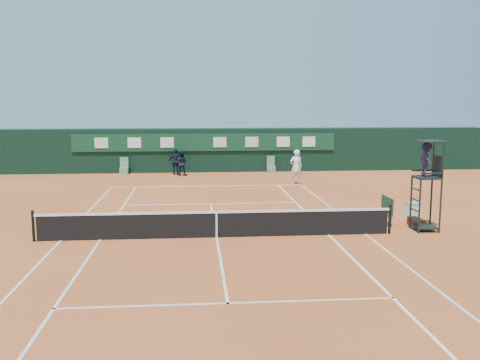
% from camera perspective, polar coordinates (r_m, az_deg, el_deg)
% --- Properties ---
extents(ground, '(90.00, 90.00, 0.00)m').
position_cam_1_polar(ground, '(19.37, -2.51, -6.13)').
color(ground, '#C4602E').
rests_on(ground, ground).
extents(court_lines, '(11.05, 23.85, 0.01)m').
position_cam_1_polar(court_lines, '(19.37, -2.51, -6.12)').
color(court_lines, white).
rests_on(court_lines, ground).
extents(tennis_net, '(12.90, 0.10, 1.10)m').
position_cam_1_polar(tennis_net, '(19.25, -2.52, -4.67)').
color(tennis_net, black).
rests_on(tennis_net, ground).
extents(back_wall, '(40.00, 1.65, 3.00)m').
position_cam_1_polar(back_wall, '(37.64, -3.74, 3.24)').
color(back_wall, black).
rests_on(back_wall, ground).
extents(linesman_chair_left, '(0.55, 0.50, 1.15)m').
position_cam_1_polar(linesman_chair_left, '(36.81, -12.27, 1.09)').
color(linesman_chair_left, '#5F9164').
rests_on(linesman_chair_left, ground).
extents(linesman_chair_right, '(0.55, 0.50, 1.15)m').
position_cam_1_polar(linesman_chair_right, '(36.89, 3.33, 1.28)').
color(linesman_chair_right, '#5B8B67').
rests_on(linesman_chair_right, ground).
extents(umpire_chair, '(0.96, 0.95, 3.42)m').
position_cam_1_polar(umpire_chair, '(21.10, 19.33, 1.39)').
color(umpire_chair, black).
rests_on(umpire_chair, ground).
extents(player_bench, '(0.56, 1.20, 1.10)m').
position_cam_1_polar(player_bench, '(22.06, 15.07, -3.04)').
color(player_bench, '#1A422A').
rests_on(player_bench, ground).
extents(tennis_bag, '(0.42, 0.87, 0.32)m').
position_cam_1_polar(tennis_bag, '(22.09, 18.27, -4.32)').
color(tennis_bag, black).
rests_on(tennis_bag, ground).
extents(cooler, '(0.57, 0.57, 0.65)m').
position_cam_1_polar(cooler, '(23.64, 17.93, -3.08)').
color(cooler, silver).
rests_on(cooler, ground).
extents(tennis_ball, '(0.06, 0.06, 0.06)m').
position_cam_1_polar(tennis_ball, '(26.34, -4.67, -2.21)').
color(tennis_ball, yellow).
rests_on(tennis_ball, ground).
extents(player, '(0.81, 0.59, 2.06)m').
position_cam_1_polar(player, '(31.72, 6.00, 1.39)').
color(player, white).
rests_on(player, ground).
extents(ball_kid_left, '(0.90, 0.75, 1.66)m').
position_cam_1_polar(ball_kid_left, '(35.54, -6.29, 1.81)').
color(ball_kid_left, black).
rests_on(ball_kid_left, ground).
extents(ball_kid_right, '(1.08, 0.59, 1.74)m').
position_cam_1_polar(ball_kid_right, '(35.95, -6.86, 1.94)').
color(ball_kid_right, black).
rests_on(ball_kid_right, ground).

